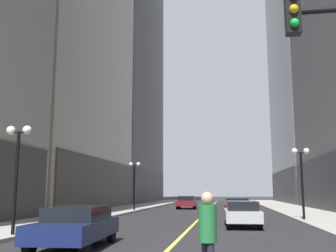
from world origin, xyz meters
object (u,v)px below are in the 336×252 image
Objects in this scene: car_red at (237,206)px; car_maroon at (186,202)px; street_lamp_right_mid at (301,167)px; car_navy at (76,225)px; pedestrian_in_green_parka at (208,232)px; street_lamp_left_near at (18,155)px; street_lamp_left_far at (135,175)px; car_silver at (242,213)px.

car_maroon is at bearing 114.24° from car_red.
street_lamp_right_mid is (8.76, -16.94, 2.54)m from car_maroon.
car_navy is 6.78m from pedestrian_in_green_parka.
street_lamp_right_mid is (12.80, 10.33, 0.00)m from street_lamp_left_near.
car_maroon is 8.29m from street_lamp_left_far.
car_navy is at bearing -81.49° from street_lamp_left_far.
street_lamp_right_mid reaches higher than car_silver.
car_maroon is at bearing 103.24° from car_silver.
street_lamp_left_near and street_lamp_right_mid have the same top height.
car_maroon is at bearing 88.70° from car_navy.
car_red is at bearing 90.10° from car_silver.
street_lamp_left_far reaches higher than car_navy.
street_lamp_right_mid is at bearing 47.57° from car_silver.
street_lamp_right_mid is (4.90, 17.44, 2.20)m from pedestrian_in_green_parka.
car_silver is at bearing -76.76° from car_maroon.
car_red is at bearing -25.06° from street_lamp_left_far.
car_navy is 1.04× the size of street_lamp_left_far.
car_navy is 2.55× the size of pedestrian_in_green_parka.
pedestrian_in_green_parka reaches higher than car_maroon.
car_maroon is at bearing 117.35° from street_lamp_right_mid.
street_lamp_left_far is (-3.37, 22.56, 2.54)m from car_navy.
pedestrian_in_green_parka is 18.25m from street_lamp_right_mid.
car_red is 1.03× the size of car_maroon.
street_lamp_left_far reaches higher than pedestrian_in_green_parka.
street_lamp_right_mid reaches higher than car_maroon.
street_lamp_left_near is 20.49m from street_lamp_left_far.
car_maroon is 0.92× the size of street_lamp_right_mid.
car_red is 10.24m from street_lamp_left_far.
street_lamp_left_near is at bearing 138.01° from pedestrian_in_green_parka.
pedestrian_in_green_parka is at bearing -83.60° from car_maroon.
car_navy is 22.95m from street_lamp_left_far.
street_lamp_left_far is at bearing 90.00° from street_lamp_left_near.
car_navy is 9.99m from car_silver.
car_red is at bearing 73.01° from car_navy.
car_red is 2.34× the size of pedestrian_in_green_parka.
street_lamp_left_near is at bearing 148.45° from car_navy.
car_maroon is 34.59m from pedestrian_in_green_parka.
street_lamp_left_near is (-3.37, 2.07, 2.54)m from car_navy.
street_lamp_left_far is at bearing 154.94° from car_red.
street_lamp_left_near is at bearing -141.08° from street_lamp_right_mid.
car_maroon is 2.27× the size of pedestrian_in_green_parka.
street_lamp_left_far reaches higher than car_red.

